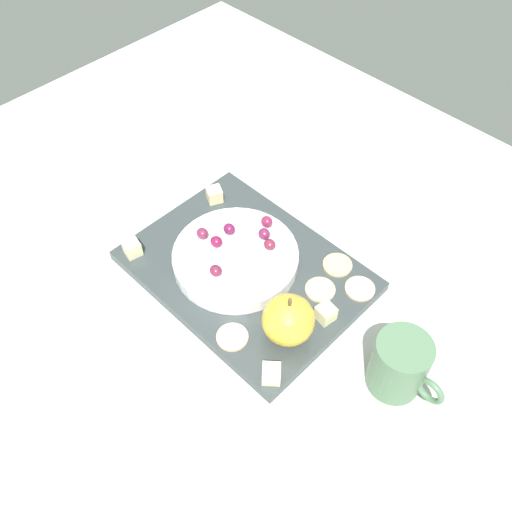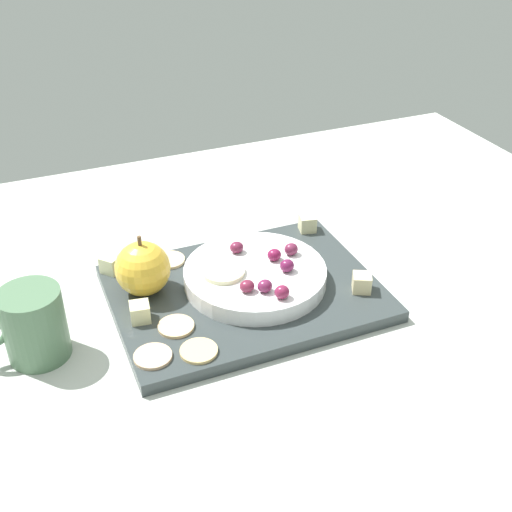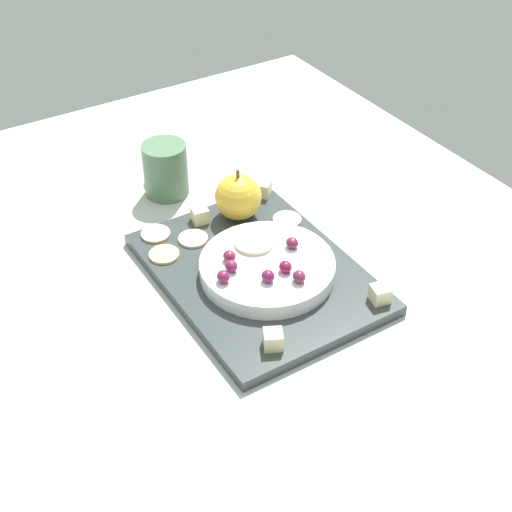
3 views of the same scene
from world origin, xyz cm
name	(u,v)px [view 2 (image 2 of 3)]	position (x,y,z in cm)	size (l,w,h in cm)	color
table	(268,321)	(0.00, 0.00, 1.66)	(126.07, 103.17, 3.31)	#AEB4AC
platter	(245,293)	(1.71, -3.78, 4.14)	(33.97, 25.27, 1.66)	#32393A
serving_dish	(258,275)	(-0.40, -4.30, 6.11)	(18.67, 18.67, 2.27)	white
apple_whole	(143,269)	(13.87, -8.00, 8.51)	(7.07, 7.07, 7.07)	gold
apple_stem	(139,241)	(13.87, -8.00, 12.64)	(0.50, 0.50, 1.20)	brown
cheese_cube_0	(140,312)	(15.85, -2.38, 6.14)	(2.34, 2.34, 2.34)	beige
cheese_cube_1	(111,264)	(16.85, -14.26, 6.14)	(2.34, 2.34, 2.34)	beige
cheese_cube_2	(362,283)	(-12.06, 2.55, 6.14)	(2.34, 2.34, 2.34)	beige
cheese_cube_3	(307,223)	(-12.45, -13.94, 6.14)	(2.34, 2.34, 2.34)	beige
cracker_0	(199,351)	(11.21, 5.97, 5.17)	(4.36, 4.36, 0.40)	#E1BE7B
cracker_1	(176,326)	(12.32, 0.71, 5.17)	(4.36, 4.36, 0.40)	#DFB884
cracker_2	(153,356)	(16.28, 4.86, 5.17)	(4.36, 4.36, 0.40)	#DEB38B
cracker_3	(169,260)	(9.00, -13.66, 5.17)	(4.36, 4.36, 0.40)	#D3B689
grape_0	(274,255)	(-3.11, -5.17, 8.05)	(1.88, 1.69, 1.62)	maroon
grape_1	(246,285)	(2.85, -0.26, 8.02)	(1.88, 1.69, 1.54)	maroon
grape_2	(237,247)	(0.77, -8.89, 8.02)	(1.88, 1.69, 1.54)	maroon
grape_3	(265,286)	(0.85, 0.89, 8.07)	(1.88, 1.69, 1.64)	#691F44
grape_4	(291,249)	(-5.76, -5.56, 8.08)	(1.88, 1.69, 1.66)	maroon
grape_5	(287,266)	(-3.56, -2.12, 8.09)	(1.88, 1.69, 1.69)	#641942
grape_6	(282,292)	(-0.54, 2.90, 8.11)	(1.88, 1.69, 1.72)	maroon
apple_slice_0	(224,272)	(4.19, -4.76, 7.55)	(5.53, 5.53, 0.60)	beige
cup	(33,325)	(28.01, -2.73, 7.71)	(10.37, 7.16, 8.80)	#4C6E4F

